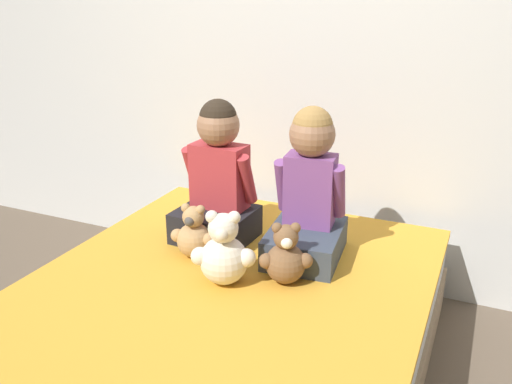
{
  "coord_description": "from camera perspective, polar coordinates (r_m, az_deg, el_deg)",
  "views": [
    {
      "loc": [
        0.87,
        -1.59,
        1.49
      ],
      "look_at": [
        0.0,
        0.35,
        0.7
      ],
      "focal_mm": 38.0,
      "sensor_mm": 36.0,
      "label": 1
    }
  ],
  "objects": [
    {
      "name": "wall_behind_bed",
      "position": [
        2.8,
        6.23,
        15.38
      ],
      "size": [
        8.0,
        0.06,
        2.5
      ],
      "color": "silver",
      "rests_on": "ground_plane"
    },
    {
      "name": "ground_plane",
      "position": [
        2.35,
        -3.65,
        -19.11
      ],
      "size": [
        14.0,
        14.0,
        0.0
      ],
      "primitive_type": "plane",
      "color": "brown"
    },
    {
      "name": "bed",
      "position": [
        2.22,
        -3.78,
        -14.94
      ],
      "size": [
        1.52,
        1.87,
        0.42
      ],
      "color": "#997F60",
      "rests_on": "ground_plane"
    },
    {
      "name": "child_on_left",
      "position": [
        2.42,
        -4.07,
        1.34
      ],
      "size": [
        0.35,
        0.32,
        0.64
      ],
      "rotation": [
        0.0,
        0.0,
        -0.05
      ],
      "color": "black",
      "rests_on": "bed"
    },
    {
      "name": "child_on_right",
      "position": [
        2.27,
        5.58,
        -0.2
      ],
      "size": [
        0.33,
        0.42,
        0.64
      ],
      "rotation": [
        0.0,
        0.0,
        0.1
      ],
      "color": "#384251",
      "rests_on": "bed"
    },
    {
      "name": "teddy_bear_held_by_left_child",
      "position": [
        2.31,
        -6.55,
        -4.52
      ],
      "size": [
        0.2,
        0.15,
        0.24
      ],
      "rotation": [
        0.0,
        0.0,
        0.11
      ],
      "color": "tan",
      "rests_on": "bed"
    },
    {
      "name": "teddy_bear_held_by_right_child",
      "position": [
        2.1,
        3.13,
        -6.91
      ],
      "size": [
        0.2,
        0.16,
        0.25
      ],
      "rotation": [
        0.0,
        0.0,
        0.43
      ],
      "color": "brown",
      "rests_on": "bed"
    },
    {
      "name": "teddy_bear_between_children",
      "position": [
        2.09,
        -3.42,
        -6.45
      ],
      "size": [
        0.24,
        0.19,
        0.3
      ],
      "rotation": [
        0.0,
        0.0,
        0.34
      ],
      "color": "silver",
      "rests_on": "bed"
    }
  ]
}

